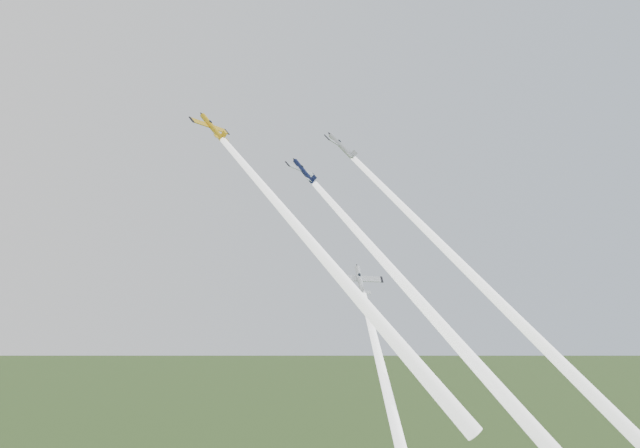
{
  "coord_description": "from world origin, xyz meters",
  "views": [
    {
      "loc": [
        -69.65,
        -109.7,
        81.69
      ],
      "look_at": [
        0.0,
        -6.0,
        92.0
      ],
      "focal_mm": 45.0,
      "sensor_mm": 36.0,
      "label": 1
    }
  ],
  "objects_px": {
    "plane_silver_low": "(360,280)",
    "plane_yellow": "(212,127)",
    "plane_navy": "(303,171)",
    "plane_silver_right": "(341,146)"
  },
  "relations": [
    {
      "from": "plane_silver_low",
      "to": "plane_silver_right",
      "type": "bearing_deg",
      "value": 88.06
    },
    {
      "from": "plane_navy",
      "to": "plane_silver_right",
      "type": "bearing_deg",
      "value": 14.41
    },
    {
      "from": "plane_yellow",
      "to": "plane_silver_right",
      "type": "bearing_deg",
      "value": -16.83
    },
    {
      "from": "plane_silver_low",
      "to": "plane_yellow",
      "type": "bearing_deg",
      "value": 167.62
    },
    {
      "from": "plane_silver_right",
      "to": "plane_silver_low",
      "type": "relative_size",
      "value": 1.12
    },
    {
      "from": "plane_navy",
      "to": "plane_silver_low",
      "type": "xyz_separation_m",
      "value": [
        6.27,
        -6.42,
        -17.26
      ]
    },
    {
      "from": "plane_yellow",
      "to": "plane_navy",
      "type": "height_order",
      "value": "plane_yellow"
    },
    {
      "from": "plane_navy",
      "to": "plane_silver_low",
      "type": "bearing_deg",
      "value": -63.39
    },
    {
      "from": "plane_navy",
      "to": "plane_silver_right",
      "type": "relative_size",
      "value": 0.84
    },
    {
      "from": "plane_navy",
      "to": "plane_yellow",
      "type": "bearing_deg",
      "value": 132.49
    }
  ]
}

